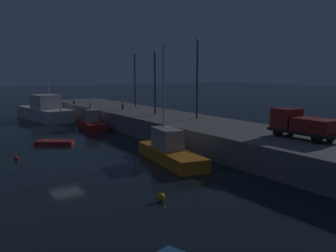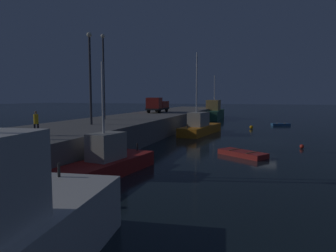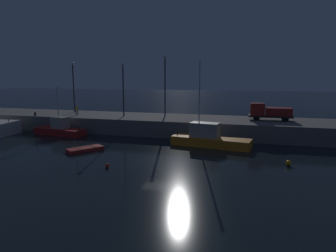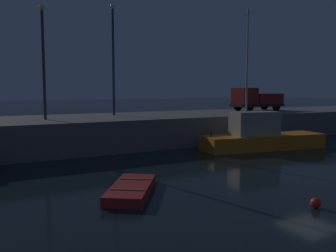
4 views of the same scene
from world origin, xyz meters
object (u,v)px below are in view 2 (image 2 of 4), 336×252
Objects in this scene: fishing_boat_white at (213,112)px; lamp_post_central at (104,71)px; dinghy_orange_near at (242,154)px; fishing_boat_orange at (200,127)px; fishing_boat_blue at (106,162)px; dockworker at (36,122)px; mooring_buoy_near at (302,146)px; mooring_buoy_mid at (251,127)px; lamp_post_east at (90,71)px; rowboat_white_mid at (281,124)px; utility_truck at (157,105)px.

fishing_boat_white is 1.31× the size of lamp_post_central.
fishing_boat_orange is at bearing 25.10° from dinghy_orange_near.
dockworker is (-0.21, 4.74, 2.33)m from fishing_boat_blue.
dinghy_orange_near is at bearing -41.43° from fishing_boat_blue.
mooring_buoy_near is (5.16, -4.90, -0.01)m from dinghy_orange_near.
mooring_buoy_mid is at bearing 0.12° from dinghy_orange_near.
lamp_post_east reaches higher than dockworker.
rowboat_white_mid is (14.72, -10.29, -0.75)m from fishing_boat_orange.
fishing_boat_white is (46.95, 0.98, 0.66)m from fishing_boat_blue.
mooring_buoy_near is at bearing -43.53° from dinghy_orange_near.
rowboat_white_mid is 20.21m from utility_truck.
fishing_boat_white is 47.34m from dockworker.
utility_truck is at bearing 112.82° from rowboat_white_mid.
rowboat_white_mid is 0.38× the size of lamp_post_east.
dinghy_orange_near is 14.55m from lamp_post_east.
dockworker is (-29.51, 12.11, 2.85)m from mooring_buoy_mid.
fishing_boat_blue reaches higher than utility_truck.
fishing_boat_orange is 22.36m from dockworker.
mooring_buoy_near is (-33.39, -13.29, -1.25)m from fishing_boat_white.
fishing_boat_white is 3.92× the size of rowboat_white_mid.
mooring_buoy_near is 0.07× the size of utility_truck.
dockworker reaches higher than dinghy_orange_near.
mooring_buoy_mid is at bearing -85.35° from utility_truck.
dockworker is at bearing -174.41° from lamp_post_east.
lamp_post_east is 1.38× the size of utility_truck.
fishing_boat_blue is 1.96× the size of dinghy_orange_near.
dinghy_orange_near is at bearing -54.70° from dockworker.
mooring_buoy_mid is (8.13, -5.94, -0.68)m from fishing_boat_orange.
utility_truck is at bearing 3.31° from lamp_post_east.
dockworker is (-8.60, 12.15, 2.91)m from dinghy_orange_near.
lamp_post_east reaches higher than dinghy_orange_near.
mooring_buoy_near is at bearing -127.54° from utility_truck.
dockworker is at bearing 128.91° from mooring_buoy_near.
lamp_post_east reaches higher than mooring_buoy_near.
mooring_buoy_mid is at bearing -36.19° from fishing_boat_orange.
lamp_post_central is (-0.33, 19.81, 7.25)m from mooring_buoy_near.
mooring_buoy_near is at bearing -89.05° from lamp_post_central.
fishing_boat_orange is 1.25× the size of lamp_post_east.
mooring_buoy_near is (13.56, -12.31, -0.59)m from fishing_boat_blue.
lamp_post_east is at bearing 5.59° from dockworker.
utility_truck is (14.60, 18.99, 3.21)m from mooring_buoy_near.
lamp_post_central reaches higher than fishing_boat_orange.
lamp_post_east is 6.25m from lamp_post_central.
fishing_boat_white is at bearing 1.19° from fishing_boat_blue.
fishing_boat_white is 7.67× the size of dockworker.
fishing_boat_blue is at bearing 165.89° from mooring_buoy_mid.
lamp_post_east is at bearing 94.64° from dinghy_orange_near.
fishing_boat_orange is 2.45× the size of dinghy_orange_near.
lamp_post_central reaches higher than utility_truck.
dockworker is (-28.36, -1.94, -0.28)m from utility_truck.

